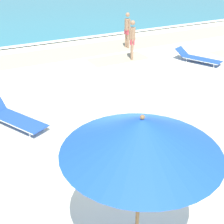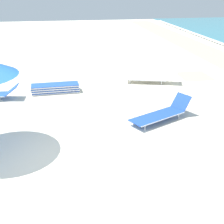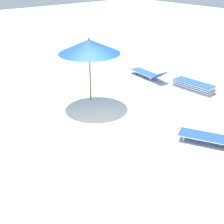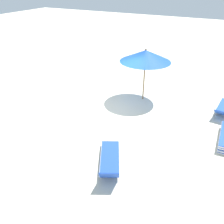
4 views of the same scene
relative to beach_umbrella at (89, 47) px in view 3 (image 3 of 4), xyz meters
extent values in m
cube|color=beige|center=(0.99, 1.80, -2.25)|extent=(60.00, 60.00, 0.16)
cylinder|color=olive|center=(0.00, 0.00, -1.08)|extent=(0.06, 0.06, 2.18)
cone|color=blue|center=(0.00, 0.00, 0.01)|extent=(2.38, 2.38, 0.53)
cylinder|color=#163D95|center=(0.00, 0.00, -0.25)|extent=(2.31, 2.31, 0.01)
sphere|color=olive|center=(0.00, 0.00, 0.31)|extent=(0.07, 0.07, 0.07)
cube|color=blue|center=(-4.15, 1.93, -2.12)|extent=(0.68, 1.83, 0.03)
cube|color=silver|center=(-4.15, 1.93, -2.15)|extent=(0.70, 1.86, 0.04)
cube|color=blue|center=(-4.15, 1.94, -2.03)|extent=(0.68, 1.83, 0.03)
cube|color=silver|center=(-4.15, 1.94, -2.06)|extent=(0.70, 1.86, 0.04)
cube|color=blue|center=(-4.15, 1.91, -1.95)|extent=(0.68, 1.83, 0.03)
cube|color=silver|center=(-4.15, 1.91, -1.98)|extent=(0.70, 1.86, 0.04)
cube|color=blue|center=(-4.15, 1.93, -1.86)|extent=(0.68, 1.83, 0.03)
cube|color=silver|center=(-4.15, 1.93, -1.89)|extent=(0.70, 1.86, 0.04)
cube|color=blue|center=(-0.83, 4.99, -2.00)|extent=(1.36, 1.88, 0.03)
cylinder|color=silver|center=(-1.10, 4.85, -2.00)|extent=(0.85, 1.62, 0.03)
cylinder|color=silver|center=(-0.56, 5.12, -2.00)|extent=(0.85, 1.62, 0.03)
cylinder|color=silver|center=(-0.74, 4.24, -2.09)|extent=(0.03, 0.03, 0.16)
cylinder|color=silver|center=(-0.28, 4.48, -2.09)|extent=(0.03, 0.03, 0.16)
cube|color=blue|center=(-3.76, -0.67, -2.00)|extent=(0.72, 1.70, 0.03)
cylinder|color=silver|center=(-4.06, -0.65, -2.00)|extent=(0.15, 1.66, 0.03)
cylinder|color=silver|center=(-3.46, -0.69, -2.00)|extent=(0.15, 1.66, 0.03)
cube|color=blue|center=(-3.69, 0.38, -1.83)|extent=(0.61, 0.50, 0.35)
cylinder|color=silver|center=(-4.06, -1.30, -2.09)|extent=(0.03, 0.03, 0.16)
cylinder|color=silver|center=(-3.56, -1.33, -2.09)|extent=(0.03, 0.03, 0.16)
cylinder|color=silver|center=(-3.97, 0.00, -2.09)|extent=(0.03, 0.03, 0.16)
cylinder|color=silver|center=(-3.46, -0.04, -2.09)|extent=(0.03, 0.03, 0.16)
camera|label=1|loc=(-2.12, -3.12, 2.34)|focal=50.00mm
camera|label=2|loc=(7.56, 2.20, 1.77)|focal=50.00mm
camera|label=3|loc=(6.76, 9.46, 2.84)|focal=50.00mm
camera|label=4|loc=(-3.90, 10.64, 3.27)|focal=40.00mm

